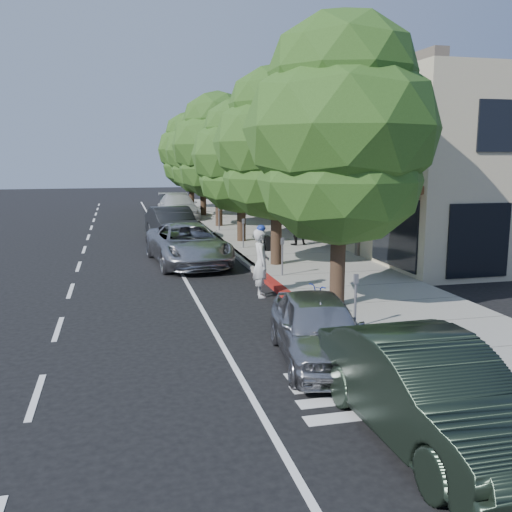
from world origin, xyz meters
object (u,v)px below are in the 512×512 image
object	(u,v)px
near_car_a	(318,328)
pedestrian	(296,225)
street_tree_1	(277,146)
dark_sedan	(172,225)
street_tree_3	(218,147)
bicycle	(302,306)
street_tree_0	(341,133)
street_tree_4	(202,152)
white_pickup	(178,207)
street_tree_2	(241,157)
silver_suv	(188,244)
street_tree_5	(191,151)
near_car_b	(428,392)
dark_suv_far	(176,201)
cyclist	(261,263)

from	to	relation	value
near_car_a	pedestrian	bearing A→B (deg)	81.88
street_tree_1	dark_sedan	world-z (taller)	street_tree_1
street_tree_3	near_car_a	world-z (taller)	street_tree_3
bicycle	street_tree_0	bearing A→B (deg)	-73.53
street_tree_1	pedestrian	distance (m)	5.78
street_tree_4	street_tree_1	bearing A→B (deg)	-90.00
bicycle	white_pickup	bearing A→B (deg)	-19.91
street_tree_2	silver_suv	xyz separation A→B (m)	(-3.06, -4.49, -3.26)
street_tree_5	near_car_a	distance (m)	33.76
street_tree_4	near_car_b	bearing A→B (deg)	-92.59
street_tree_3	white_pickup	bearing A→B (deg)	109.78
street_tree_2	dark_suv_far	size ratio (longest dim) A/B	1.49
street_tree_1	pedestrian	xyz separation A→B (m)	(2.11, 4.19, -3.38)
cyclist	silver_suv	distance (m)	5.77
street_tree_2	street_tree_0	bearing A→B (deg)	-90.00
street_tree_0	cyclist	bearing A→B (deg)	129.60
street_tree_4	silver_suv	xyz separation A→B (m)	(-3.06, -16.49, -3.55)
street_tree_3	near_car_a	size ratio (longest dim) A/B	1.90
street_tree_5	bicycle	bearing A→B (deg)	-92.40
street_tree_0	dark_sedan	xyz separation A→B (m)	(-3.10, 13.23, -3.82)
street_tree_3	cyclist	xyz separation A→B (m)	(-1.60, -16.07, -3.56)
pedestrian	white_pickup	bearing A→B (deg)	-76.15
cyclist	near_car_b	size ratio (longest dim) A/B	0.43
street_tree_1	pedestrian	size ratio (longest dim) A/B	3.97
street_tree_2	near_car_b	distance (m)	19.33
street_tree_4	street_tree_2	bearing A→B (deg)	-90.00
cyclist	bicycle	size ratio (longest dim) A/B	1.14
cyclist	silver_suv	world-z (taller)	cyclist
street_tree_2	street_tree_4	bearing A→B (deg)	90.00
dark_sedan	white_pickup	xyz separation A→B (m)	(1.30, 9.77, -0.01)
dark_sedan	near_car_b	bearing A→B (deg)	-92.10
silver_suv	near_car_b	bearing A→B (deg)	-88.58
street_tree_1	street_tree_4	xyz separation A→B (m)	(0.00, 18.00, -0.12)
silver_suv	pedestrian	size ratio (longest dim) A/B	3.03
near_car_a	white_pickup	bearing A→B (deg)	97.81
street_tree_5	dark_sedan	distance (m)	17.43
street_tree_0	near_car_a	size ratio (longest dim) A/B	1.91
dark_sedan	street_tree_5	bearing A→B (deg)	72.62
dark_suv_far	near_car_b	xyz separation A→B (m)	(0.00, -35.17, -0.01)
street_tree_2	street_tree_5	bearing A→B (deg)	90.00
street_tree_3	street_tree_5	size ratio (longest dim) A/B	1.03
street_tree_2	street_tree_5	xyz separation A→B (m)	(0.00, 18.00, 0.41)
cyclist	street_tree_3	bearing A→B (deg)	1.73
street_tree_4	street_tree_5	distance (m)	6.00
street_tree_5	cyclist	xyz separation A→B (m)	(-1.60, -28.07, -3.44)
white_pickup	near_car_a	distance (m)	26.50
street_tree_1	street_tree_3	size ratio (longest dim) A/B	0.95
street_tree_2	near_car_a	bearing A→B (deg)	-96.62
street_tree_1	silver_suv	world-z (taller)	street_tree_1
street_tree_2	street_tree_4	distance (m)	12.00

